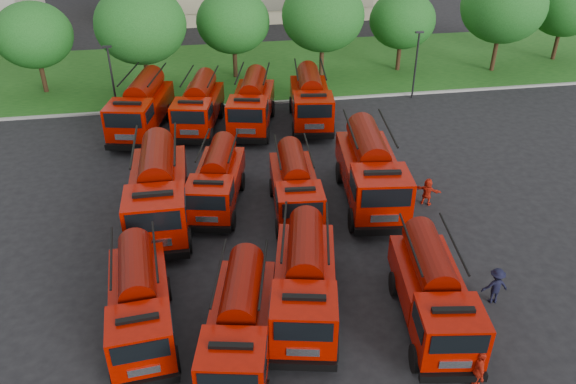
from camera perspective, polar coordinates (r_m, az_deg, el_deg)
name	(u,v)px	position (r m, az deg, el deg)	size (l,w,h in m)	color
ground	(300,242)	(27.10, 1.25, -5.14)	(140.00, 140.00, 0.00)	black
lawn	(245,69)	(50.28, -4.36, 12.34)	(70.00, 16.00, 0.12)	#154612
curb	(256,103)	(42.70, -3.25, 8.98)	(70.00, 0.30, 0.14)	gray
tree_1	(34,35)	(47.44, -24.44, 14.31)	(5.71, 5.71, 6.98)	#382314
tree_2	(141,25)	(44.47, -14.75, 16.12)	(6.72, 6.72, 8.22)	#382314
tree_3	(233,22)	(47.00, -5.60, 16.85)	(5.88, 5.88, 7.19)	#382314
tree_4	(323,16)	(46.45, 3.57, 17.44)	(6.55, 6.55, 8.01)	#382314
tree_5	(402,20)	(49.58, 11.54, 16.73)	(5.46, 5.46, 6.68)	#382314
tree_6	(504,6)	(51.38, 21.05, 17.18)	(6.89, 6.89, 8.42)	#382314
tree_7	(565,6)	(56.87, 26.36, 16.56)	(6.05, 6.05, 7.39)	#382314
lamp_post_0	(112,78)	(41.26, -17.44, 11.02)	(0.60, 0.25, 5.11)	black
lamp_post_1	(416,61)	(43.96, 12.89, 12.83)	(0.60, 0.25, 5.11)	black
fire_truck_0	(140,301)	(22.35, -14.84, -10.66)	(2.81, 6.61, 2.93)	black
fire_truck_1	(240,323)	(20.86, -4.92, -13.08)	(3.47, 6.76, 2.94)	black
fire_truck_2	(305,280)	(22.40, 1.71, -8.95)	(3.74, 7.24, 3.14)	black
fire_truck_3	(433,292)	(22.65, 14.53, -9.77)	(3.23, 6.94, 3.04)	black
fire_truck_4	(158,190)	(28.42, -13.06, 0.23)	(2.95, 7.97, 3.62)	black
fire_truck_5	(217,180)	(29.48, -7.23, 1.24)	(3.54, 6.77, 2.93)	black
fire_truck_6	(295,186)	(28.69, 0.73, 0.62)	(2.72, 6.60, 2.94)	black
fire_truck_7	(371,170)	(29.76, 8.38, 2.20)	(3.64, 8.20, 3.61)	black
fire_truck_8	(141,107)	(38.76, -14.66, 8.38)	(4.24, 8.07, 3.50)	black
fire_truck_9	(199,105)	(38.63, -9.04, 8.70)	(3.86, 7.39, 3.20)	black
fire_truck_10	(252,103)	(38.39, -3.69, 8.98)	(4.04, 7.67, 3.33)	black
fire_truck_11	(311,99)	(39.02, 2.30, 9.41)	(3.48, 7.66, 3.36)	black
firefighter_1	(260,368)	(21.35, -2.89, -17.39)	(0.81, 0.44, 1.66)	#B41E0D
firefighter_3	(492,301)	(25.31, 19.99, -10.38)	(1.08, 0.56, 1.67)	black
firefighter_4	(136,303)	(24.60, -15.18, -10.79)	(0.91, 0.59, 1.85)	black
firefighter_5	(425,204)	(30.89, 13.79, -1.17)	(1.41, 0.61, 1.52)	#B41E0D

